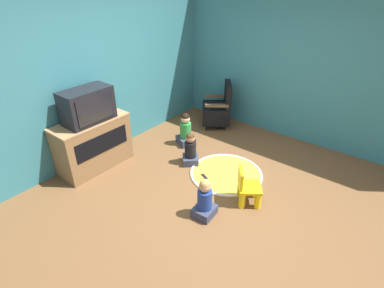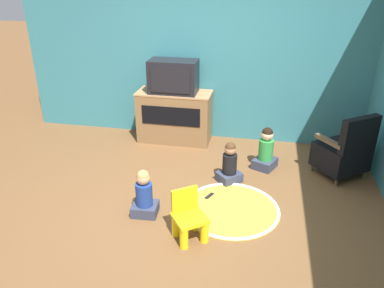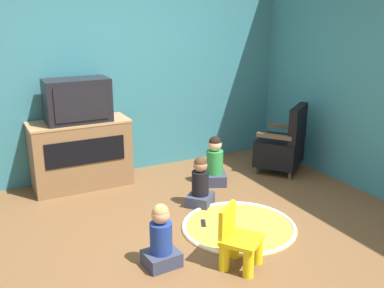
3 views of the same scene
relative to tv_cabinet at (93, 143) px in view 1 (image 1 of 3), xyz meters
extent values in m
plane|color=brown|center=(0.53, -1.81, -0.41)|extent=(30.00, 30.00, 0.00)
cube|color=teal|center=(0.24, 0.32, 0.98)|extent=(5.43, 0.12, 2.78)
cube|color=teal|center=(2.90, -2.21, 0.98)|extent=(0.12, 5.19, 2.78)
cube|color=brown|center=(0.00, 0.00, -0.01)|extent=(1.11, 0.48, 0.79)
cube|color=#A97C50|center=(0.00, 0.00, 0.37)|extent=(1.14, 0.49, 0.02)
cube|color=black|center=(0.00, -0.24, 0.08)|extent=(0.89, 0.01, 0.28)
cube|color=black|center=(0.00, -0.02, 0.63)|extent=(0.71, 0.38, 0.49)
cube|color=black|center=(0.00, -0.22, 0.63)|extent=(0.58, 0.02, 0.38)
cylinder|color=brown|center=(2.45, -0.33, -0.36)|extent=(0.04, 0.04, 0.10)
cylinder|color=brown|center=(2.06, -0.62, -0.36)|extent=(0.04, 0.04, 0.10)
cylinder|color=brown|center=(2.71, -0.68, -0.36)|extent=(0.04, 0.04, 0.10)
cylinder|color=brown|center=(2.32, -0.97, -0.36)|extent=(0.04, 0.04, 0.10)
cube|color=black|center=(2.39, -0.65, -0.14)|extent=(0.77, 0.76, 0.33)
cube|color=black|center=(2.52, -0.82, 0.25)|extent=(0.50, 0.41, 0.45)
cube|color=brown|center=(2.59, -0.50, 0.12)|extent=(0.32, 0.39, 0.05)
cube|color=brown|center=(2.18, -0.80, 0.12)|extent=(0.32, 0.39, 0.05)
cylinder|color=yellow|center=(0.70, -2.47, -0.28)|extent=(0.09, 0.09, 0.26)
cylinder|color=yellow|center=(0.88, -2.34, -0.28)|extent=(0.09, 0.09, 0.26)
cylinder|color=yellow|center=(0.58, -2.31, -0.28)|extent=(0.09, 0.09, 0.26)
cylinder|color=yellow|center=(0.75, -2.18, -0.28)|extent=(0.09, 0.09, 0.26)
cube|color=yellow|center=(0.73, -2.33, -0.17)|extent=(0.42, 0.42, 0.04)
cube|color=yellow|center=(0.65, -2.22, -0.02)|extent=(0.25, 0.19, 0.25)
cylinder|color=gold|center=(1.08, -1.75, -0.40)|extent=(1.11, 1.11, 0.01)
torus|color=silver|center=(1.08, -1.75, -0.40)|extent=(1.11, 1.11, 0.04)
cube|color=#33384C|center=(0.99, -1.12, -0.35)|extent=(0.37, 0.37, 0.12)
cylinder|color=black|center=(0.99, -1.12, -0.16)|extent=(0.18, 0.18, 0.26)
sphere|color=#9E7051|center=(0.99, -1.12, 0.04)|extent=(0.15, 0.15, 0.15)
sphere|color=#472D19|center=(0.99, -1.12, 0.07)|extent=(0.14, 0.14, 0.14)
cube|color=#33384C|center=(1.43, -0.66, -0.34)|extent=(0.36, 0.38, 0.13)
cylinder|color=#2D8C3F|center=(1.43, -0.66, -0.14)|extent=(0.20, 0.20, 0.28)
sphere|color=#D8AD8C|center=(1.43, -0.66, 0.08)|extent=(0.16, 0.16, 0.16)
sphere|color=black|center=(1.43, -0.66, 0.11)|extent=(0.15, 0.15, 0.15)
cube|color=#33384C|center=(0.15, -2.01, -0.35)|extent=(0.30, 0.26, 0.12)
cylinder|color=navy|center=(0.15, -2.01, -0.16)|extent=(0.18, 0.18, 0.26)
sphere|color=tan|center=(0.15, -2.01, 0.05)|extent=(0.15, 0.15, 0.15)
sphere|color=tan|center=(0.15, -2.01, 0.07)|extent=(0.14, 0.14, 0.14)
cube|color=black|center=(0.80, -1.54, -0.40)|extent=(0.10, 0.15, 0.02)
camera|label=1|loc=(-2.19, -3.67, 2.27)|focal=28.00mm
camera|label=2|loc=(1.35, -5.30, 2.06)|focal=35.00mm
camera|label=3|loc=(-1.10, -5.03, 1.64)|focal=42.00mm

